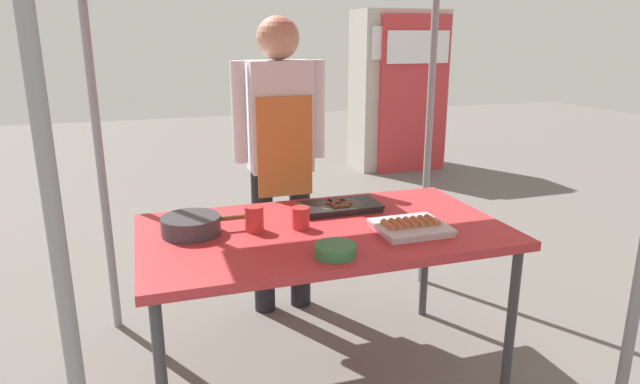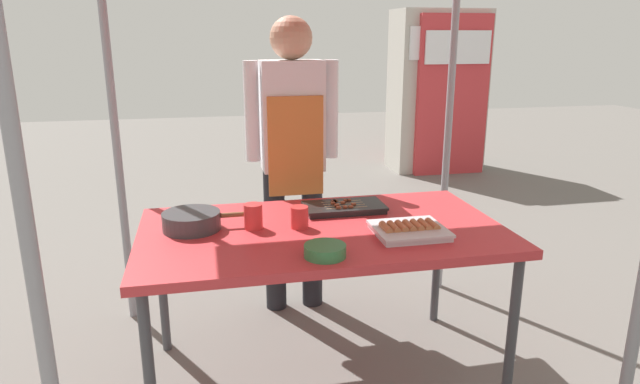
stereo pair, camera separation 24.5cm
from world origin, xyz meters
The scene contains 11 objects.
ground_plane centered at (0.00, 0.00, 0.00)m, with size 18.00×18.00×0.00m, color #66605B.
stall_table centered at (0.00, 0.00, 0.70)m, with size 1.60×0.90×0.75m.
tray_grilled_sausages centered at (0.34, -0.16, 0.77)m, with size 0.30×0.27×0.05m.
tray_meat_skewers centered at (0.15, 0.22, 0.77)m, with size 0.39×0.21×0.04m.
cooking_wok centered at (-0.56, 0.10, 0.79)m, with size 0.41×0.25×0.08m.
condiment_bowl centered at (-0.06, -0.33, 0.77)m, with size 0.16×0.16×0.05m, color #33723F.
drink_cup_near_edge centered at (-0.30, 0.05, 0.81)m, with size 0.08×0.08×0.11m, color red.
drink_cup_by_wok centered at (-0.10, 0.02, 0.80)m, with size 0.08×0.08×0.10m, color red.
vendor_woman centered at (-0.01, 0.73, 1.00)m, with size 0.52×0.23×1.67m.
neighbor_stall_left centered at (2.25, 3.93, 0.94)m, with size 1.07×0.60×1.86m.
neighbor_stall_right centered at (2.31, 3.92, 0.91)m, with size 0.85×0.73×1.81m.
Camera 2 is at (-0.49, -2.26, 1.57)m, focal length 30.96 mm.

